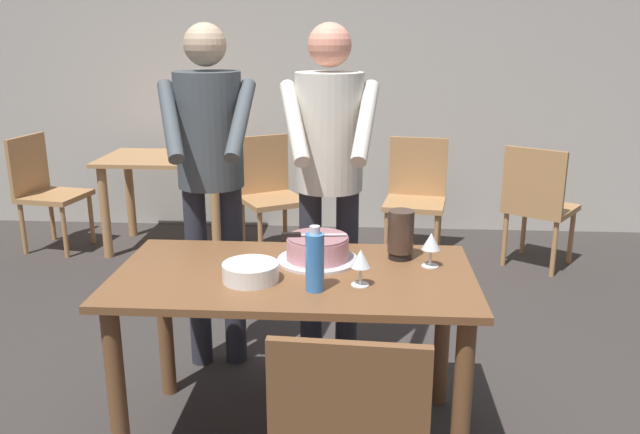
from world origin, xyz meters
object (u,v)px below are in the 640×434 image
object	(u,v)px
hurricane_lamp	(401,234)
background_chair_1	(45,188)
wine_glass_far	(361,260)
background_chair_3	(269,190)
wine_glass_near	(431,243)
main_dining_table	(294,302)
cake_on_platter	(318,250)
water_bottle	(315,261)
background_chair_0	(416,194)
plate_stack	(251,272)
background_table	(169,177)
background_chair_2	(538,202)
person_standing_beside	(210,161)
cake_knife	(300,235)
person_cutting_cake	(329,164)

from	to	relation	value
hurricane_lamp	background_chair_1	bearing A→B (deg)	140.48
wine_glass_far	background_chair_3	size ratio (longest dim) A/B	0.16
wine_glass_near	background_chair_3	size ratio (longest dim) A/B	0.16
main_dining_table	wine_glass_near	distance (m)	0.61
wine_glass_near	wine_glass_far	xyz separation A→B (m)	(-0.29, -0.23, 0.00)
cake_on_platter	background_chair_1	xyz separation A→B (m)	(-2.30, 2.24, -0.31)
water_bottle	background_chair_0	world-z (taller)	water_bottle
plate_stack	background_table	world-z (taller)	plate_stack
cake_on_platter	background_chair_2	world-z (taller)	background_chair_2
wine_glass_far	background_chair_0	bearing A→B (deg)	80.76
background_table	background_chair_3	bearing A→B (deg)	-3.27
plate_stack	background_chair_3	world-z (taller)	background_chair_3
main_dining_table	background_chair_1	size ratio (longest dim) A/B	1.60
main_dining_table	hurricane_lamp	size ratio (longest dim) A/B	6.85
wine_glass_near	background_table	size ratio (longest dim) A/B	0.14
person_standing_beside	background_chair_2	bearing A→B (deg)	38.00
cake_knife	water_bottle	bearing A→B (deg)	-75.00
cake_knife	background_chair_0	distance (m)	2.39
hurricane_lamp	main_dining_table	bearing A→B (deg)	-155.37
hurricane_lamp	cake_on_platter	bearing A→B (deg)	-170.41
water_bottle	background_chair_0	bearing A→B (deg)	77.36
cake_on_platter	background_chair_3	size ratio (longest dim) A/B	0.38
person_standing_beside	background_chair_2	size ratio (longest dim) A/B	1.91
cake_knife	wine_glass_near	size ratio (longest dim) A/B	1.88
plate_stack	background_chair_1	xyz separation A→B (m)	(-2.06, 2.48, -0.29)
water_bottle	background_table	size ratio (longest dim) A/B	0.25
main_dining_table	wine_glass_far	size ratio (longest dim) A/B	9.99
plate_stack	water_bottle	distance (m)	0.28
cake_knife	background_chair_1	size ratio (longest dim) A/B	0.30
cake_on_platter	background_chair_3	distance (m)	2.37
cake_on_platter	wine_glass_far	size ratio (longest dim) A/B	2.36
cake_knife	background_chair_3	xyz separation A→B (m)	(-0.47, 2.29, -0.37)
cake_knife	background_chair_2	world-z (taller)	background_chair_2
wine_glass_far	background_chair_2	size ratio (longest dim) A/B	0.16
plate_stack	person_standing_beside	distance (m)	0.84
background_table	main_dining_table	bearing A→B (deg)	-63.17
plate_stack	background_chair_0	xyz separation A→B (m)	(0.83, 2.49, -0.29)
wine_glass_near	background_chair_1	size ratio (longest dim) A/B	0.16
plate_stack	person_cutting_cake	bearing A→B (deg)	68.82
background_chair_0	person_standing_beside	bearing A→B (deg)	-122.81
person_standing_beside	wine_glass_near	bearing A→B (deg)	-26.89
main_dining_table	cake_knife	size ratio (longest dim) A/B	5.31
background_chair_1	wine_glass_near	bearing A→B (deg)	-39.44
plate_stack	background_chair_2	bearing A→B (deg)	53.47
wine_glass_near	water_bottle	world-z (taller)	water_bottle
water_bottle	hurricane_lamp	xyz separation A→B (m)	(0.34, 0.38, -0.01)
wine_glass_near	wine_glass_far	size ratio (longest dim) A/B	1.00
wine_glass_near	background_chair_0	distance (m)	2.32
background_chair_1	background_chair_2	world-z (taller)	same
background_chair_0	main_dining_table	bearing A→B (deg)	-105.73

